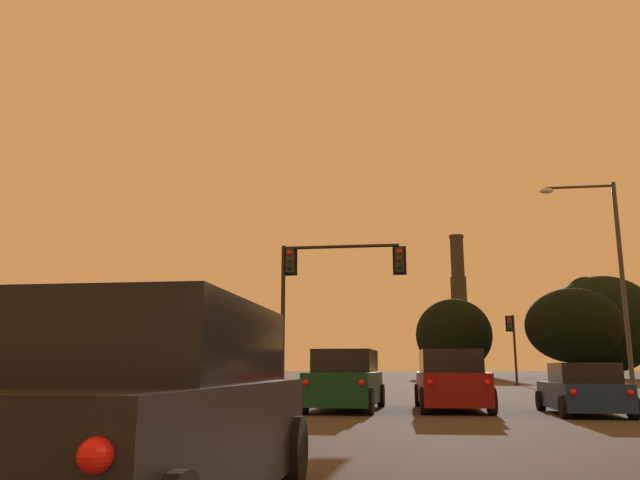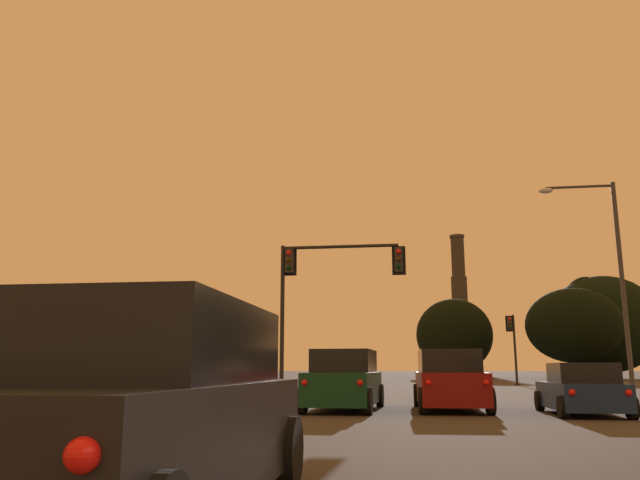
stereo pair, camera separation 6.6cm
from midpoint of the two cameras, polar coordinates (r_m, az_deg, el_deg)
name	(u,v)px [view 2 (the right image)]	position (r m, az deg, el deg)	size (l,w,h in m)	color
suv_left_lane_third	(141,414)	(5.76, -15.72, -15.10)	(2.14, 4.92, 1.86)	black
suv_center_lane_front	(449,381)	(20.47, 11.83, -12.50)	(2.24, 4.96, 1.86)	maroon
hatchback_right_lane_front	(581,391)	(19.58, 22.85, -12.58)	(1.94, 4.12, 1.44)	navy
suv_left_lane_front	(345,381)	(20.10, 2.35, -12.75)	(2.27, 4.97, 1.86)	#0F3823
traffic_light_overhead_left	(322,280)	(26.80, 0.25, -3.69)	(5.51, 0.50, 6.54)	black
traffic_light_far_right	(513,339)	(51.60, 17.23, -8.60)	(0.78, 0.50, 5.41)	black
street_lamp	(609,264)	(30.51, 24.98, -2.02)	(3.36, 0.36, 9.58)	#38383A
smokestack	(461,318)	(176.72, 12.75, -6.95)	(8.10, 8.10, 38.06)	#2B2722
treeline_center_right	(574,325)	(79.40, 22.23, -7.24)	(11.04, 9.94, 10.59)	black
treeline_far_left	(604,324)	(87.15, 24.54, -7.01)	(13.61, 12.25, 12.86)	black
treeline_left_mid	(454,335)	(87.12, 12.20, -8.50)	(10.19, 9.17, 10.57)	black
treeline_right_mid	(589,324)	(86.75, 23.38, -7.07)	(7.36, 6.62, 12.84)	black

